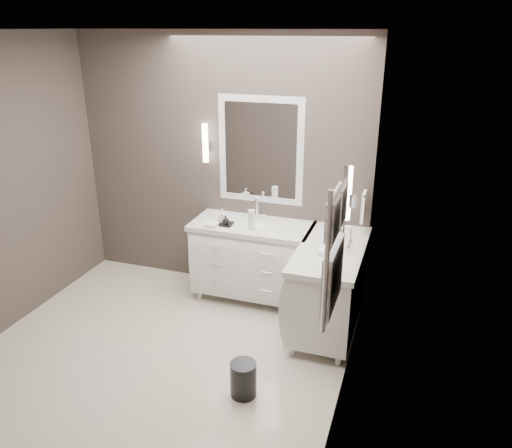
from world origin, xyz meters
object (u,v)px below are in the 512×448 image
(vanity_right, at_px, (329,283))
(towel_ladder, at_px, (334,254))
(vanity_back, at_px, (252,256))
(waste_bin, at_px, (243,379))

(vanity_right, bearing_deg, towel_ladder, -80.16)
(vanity_back, xyz_separation_m, towel_ladder, (1.10, -1.63, 0.91))
(towel_ladder, bearing_deg, vanity_back, 124.10)
(vanity_right, height_order, waste_bin, vanity_right)
(towel_ladder, bearing_deg, vanity_right, 99.84)
(waste_bin, bearing_deg, vanity_back, 106.26)
(vanity_back, relative_size, waste_bin, 4.25)
(vanity_right, relative_size, waste_bin, 4.25)
(vanity_right, xyz_separation_m, waste_bin, (-0.44, -1.15, -0.34))
(vanity_back, relative_size, towel_ladder, 1.38)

